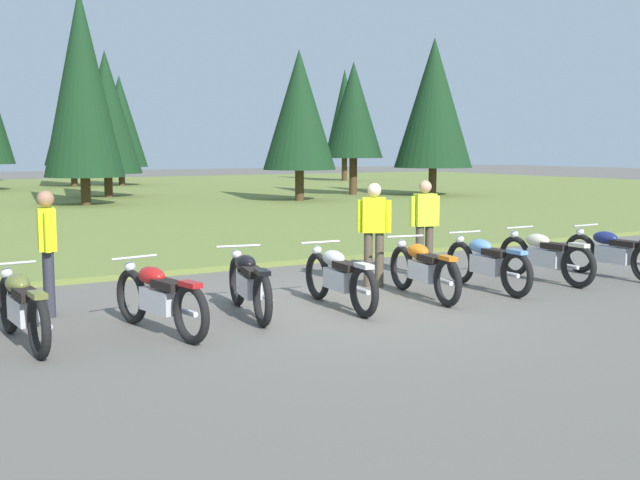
{
  "coord_description": "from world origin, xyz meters",
  "views": [
    {
      "loc": [
        -5.7,
        -8.98,
        2.22
      ],
      "look_at": [
        0.0,
        0.6,
        0.9
      ],
      "focal_mm": 43.65,
      "sensor_mm": 36.0,
      "label": 1
    }
  ],
  "objects_px": {
    "motorcycle_cream": "(545,256)",
    "rider_near_row_end": "(425,222)",
    "motorcycle_olive": "(22,307)",
    "rider_in_hivis_vest": "(47,245)",
    "motorcycle_black": "(249,283)",
    "rider_checking_bike": "(374,228)",
    "motorcycle_red": "(159,297)",
    "motorcycle_orange": "(423,269)",
    "motorcycle_navy": "(613,253)",
    "motorcycle_sky_blue": "(487,262)",
    "motorcycle_silver": "(339,277)"
  },
  "relations": [
    {
      "from": "motorcycle_sky_blue",
      "to": "rider_in_hivis_vest",
      "type": "height_order",
      "value": "rider_in_hivis_vest"
    },
    {
      "from": "rider_in_hivis_vest",
      "to": "motorcycle_navy",
      "type": "bearing_deg",
      "value": -11.2
    },
    {
      "from": "motorcycle_red",
      "to": "rider_checking_bike",
      "type": "xyz_separation_m",
      "value": [
        4.02,
        1.28,
        0.51
      ]
    },
    {
      "from": "motorcycle_olive",
      "to": "motorcycle_cream",
      "type": "distance_m",
      "value": 8.27
    },
    {
      "from": "motorcycle_silver",
      "to": "motorcycle_navy",
      "type": "relative_size",
      "value": 1.0
    },
    {
      "from": "motorcycle_sky_blue",
      "to": "rider_near_row_end",
      "type": "xyz_separation_m",
      "value": [
        -0.0,
        1.56,
        0.51
      ]
    },
    {
      "from": "motorcycle_silver",
      "to": "motorcycle_cream",
      "type": "relative_size",
      "value": 1.0
    },
    {
      "from": "motorcycle_olive",
      "to": "motorcycle_cream",
      "type": "relative_size",
      "value": 1.0
    },
    {
      "from": "motorcycle_olive",
      "to": "motorcycle_black",
      "type": "bearing_deg",
      "value": 2.61
    },
    {
      "from": "motorcycle_navy",
      "to": "rider_checking_bike",
      "type": "xyz_separation_m",
      "value": [
        -4.02,
        1.39,
        0.51
      ]
    },
    {
      "from": "motorcycle_silver",
      "to": "motorcycle_orange",
      "type": "height_order",
      "value": "same"
    },
    {
      "from": "motorcycle_cream",
      "to": "rider_checking_bike",
      "type": "height_order",
      "value": "rider_checking_bike"
    },
    {
      "from": "motorcycle_black",
      "to": "rider_near_row_end",
      "type": "distance_m",
      "value": 4.25
    },
    {
      "from": "motorcycle_red",
      "to": "rider_checking_bike",
      "type": "distance_m",
      "value": 4.25
    },
    {
      "from": "motorcycle_red",
      "to": "rider_in_hivis_vest",
      "type": "xyz_separation_m",
      "value": [
        -0.93,
        1.67,
        0.51
      ]
    },
    {
      "from": "motorcycle_cream",
      "to": "rider_checking_bike",
      "type": "distance_m",
      "value": 2.97
    },
    {
      "from": "motorcycle_olive",
      "to": "rider_checking_bike",
      "type": "distance_m",
      "value": 5.66
    },
    {
      "from": "motorcycle_olive",
      "to": "motorcycle_navy",
      "type": "height_order",
      "value": "same"
    },
    {
      "from": "motorcycle_orange",
      "to": "motorcycle_navy",
      "type": "height_order",
      "value": "same"
    },
    {
      "from": "motorcycle_cream",
      "to": "rider_near_row_end",
      "type": "xyz_separation_m",
      "value": [
        -1.38,
        1.46,
        0.51
      ]
    },
    {
      "from": "motorcycle_cream",
      "to": "motorcycle_navy",
      "type": "xyz_separation_m",
      "value": [
        1.29,
        -0.34,
        0.0
      ]
    },
    {
      "from": "rider_in_hivis_vest",
      "to": "rider_checking_bike",
      "type": "xyz_separation_m",
      "value": [
        4.95,
        -0.39,
        0.0
      ]
    },
    {
      "from": "motorcycle_orange",
      "to": "rider_checking_bike",
      "type": "relative_size",
      "value": 1.25
    },
    {
      "from": "motorcycle_red",
      "to": "motorcycle_cream",
      "type": "bearing_deg",
      "value": 1.95
    },
    {
      "from": "motorcycle_cream",
      "to": "rider_checking_bike",
      "type": "bearing_deg",
      "value": 158.97
    },
    {
      "from": "motorcycle_sky_blue",
      "to": "rider_checking_bike",
      "type": "relative_size",
      "value": 1.26
    },
    {
      "from": "rider_in_hivis_vest",
      "to": "motorcycle_orange",
      "type": "bearing_deg",
      "value": -16.76
    },
    {
      "from": "rider_in_hivis_vest",
      "to": "rider_checking_bike",
      "type": "height_order",
      "value": "same"
    },
    {
      "from": "motorcycle_cream",
      "to": "rider_near_row_end",
      "type": "height_order",
      "value": "rider_near_row_end"
    },
    {
      "from": "motorcycle_cream",
      "to": "rider_near_row_end",
      "type": "relative_size",
      "value": 1.26
    },
    {
      "from": "motorcycle_olive",
      "to": "motorcycle_cream",
      "type": "xyz_separation_m",
      "value": [
        8.27,
        -0.0,
        0.0
      ]
    },
    {
      "from": "rider_checking_bike",
      "to": "rider_near_row_end",
      "type": "distance_m",
      "value": 1.41
    },
    {
      "from": "motorcycle_olive",
      "to": "rider_near_row_end",
      "type": "bearing_deg",
      "value": 11.98
    },
    {
      "from": "motorcycle_olive",
      "to": "motorcycle_navy",
      "type": "distance_m",
      "value": 9.57
    },
    {
      "from": "motorcycle_sky_blue",
      "to": "motorcycle_cream",
      "type": "xyz_separation_m",
      "value": [
        1.38,
        0.1,
        0.0
      ]
    },
    {
      "from": "motorcycle_red",
      "to": "rider_near_row_end",
      "type": "xyz_separation_m",
      "value": [
        5.37,
        1.69,
        0.51
      ]
    },
    {
      "from": "motorcycle_black",
      "to": "rider_checking_bike",
      "type": "relative_size",
      "value": 1.24
    },
    {
      "from": "motorcycle_sky_blue",
      "to": "motorcycle_red",
      "type": "bearing_deg",
      "value": -178.58
    },
    {
      "from": "motorcycle_black",
      "to": "motorcycle_olive",
      "type": "bearing_deg",
      "value": -177.39
    },
    {
      "from": "motorcycle_silver",
      "to": "motorcycle_navy",
      "type": "bearing_deg",
      "value": -2.82
    },
    {
      "from": "motorcycle_red",
      "to": "motorcycle_navy",
      "type": "xyz_separation_m",
      "value": [
        8.04,
        -0.11,
        0.0
      ]
    },
    {
      "from": "motorcycle_olive",
      "to": "rider_in_hivis_vest",
      "type": "bearing_deg",
      "value": 67.86
    },
    {
      "from": "motorcycle_sky_blue",
      "to": "rider_near_row_end",
      "type": "distance_m",
      "value": 1.64
    },
    {
      "from": "motorcycle_silver",
      "to": "motorcycle_navy",
      "type": "height_order",
      "value": "same"
    },
    {
      "from": "motorcycle_cream",
      "to": "motorcycle_orange",
      "type": "bearing_deg",
      "value": -178.19
    },
    {
      "from": "motorcycle_red",
      "to": "rider_near_row_end",
      "type": "distance_m",
      "value": 5.65
    },
    {
      "from": "motorcycle_olive",
      "to": "motorcycle_sky_blue",
      "type": "height_order",
      "value": "same"
    },
    {
      "from": "motorcycle_black",
      "to": "motorcycle_cream",
      "type": "xyz_separation_m",
      "value": [
        5.39,
        -0.13,
        0.0
      ]
    },
    {
      "from": "motorcycle_black",
      "to": "motorcycle_navy",
      "type": "height_order",
      "value": "same"
    },
    {
      "from": "motorcycle_black",
      "to": "motorcycle_cream",
      "type": "relative_size",
      "value": 0.99
    }
  ]
}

